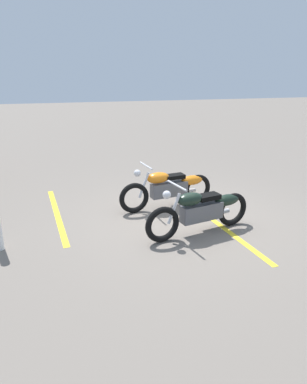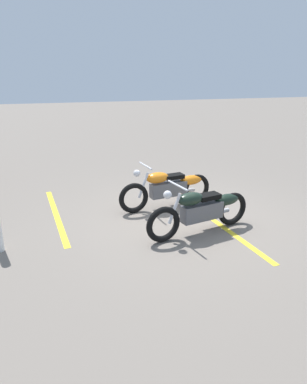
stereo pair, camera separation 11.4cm
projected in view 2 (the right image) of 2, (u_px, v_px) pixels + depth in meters
The scene contains 5 objects.
ground_plane at pixel (183, 218), 7.21m from camera, with size 60.00×60.00×0.00m, color slate.
motorcycle_bright_foreground at pixel (169, 187), 7.68m from camera, with size 2.22×0.66×1.04m.
motorcycle_dark_foreground at pixel (202, 209), 6.45m from camera, with size 2.21×0.74×1.04m.
parking_stripe_near at pixel (222, 226), 6.85m from camera, with size 3.20×0.12×0.01m, color yellow.
parking_stripe_mid at pixel (56, 215), 7.38m from camera, with size 3.20×0.12×0.01m, color yellow.
Camera 2 is at (2.54, 6.15, 2.89)m, focal length 32.36 mm.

